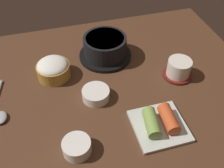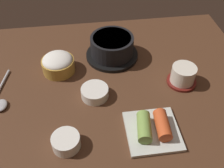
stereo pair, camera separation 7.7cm
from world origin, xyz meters
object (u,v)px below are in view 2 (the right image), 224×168
object	(u,v)px
side_bowl_near	(66,142)
banchan_cup_center	(95,92)
kimchi_plate	(153,128)
rice_bowl	(58,63)
spoon	(1,99)
stone_pot	(112,47)
tea_cup_with_saucer	(183,75)

from	to	relation	value
side_bowl_near	banchan_cup_center	bearing A→B (deg)	61.97
kimchi_plate	rice_bowl	bearing A→B (deg)	131.36
kimchi_plate	spoon	world-z (taller)	kimchi_plate
banchan_cup_center	stone_pot	bearing A→B (deg)	67.28
spoon	stone_pot	bearing A→B (deg)	24.85
tea_cup_with_saucer	banchan_cup_center	distance (cm)	27.89
stone_pot	side_bowl_near	size ratio (longest dim) A/B	2.52
rice_bowl	tea_cup_with_saucer	world-z (taller)	rice_bowl
side_bowl_near	kimchi_plate	bearing A→B (deg)	2.90
banchan_cup_center	spoon	world-z (taller)	banchan_cup_center
rice_bowl	banchan_cup_center	distance (cm)	17.03
side_bowl_near	spoon	bearing A→B (deg)	136.77
kimchi_plate	side_bowl_near	world-z (taller)	kimchi_plate
tea_cup_with_saucer	spoon	size ratio (longest dim) A/B	0.52
tea_cup_with_saucer	spoon	bearing A→B (deg)	-179.61
kimchi_plate	spoon	bearing A→B (deg)	157.97
tea_cup_with_saucer	kimchi_plate	distance (cm)	22.17
rice_bowl	banchan_cup_center	world-z (taller)	rice_bowl
spoon	side_bowl_near	bearing A→B (deg)	-43.23
tea_cup_with_saucer	banchan_cup_center	xyz separation A→B (cm)	(-27.76, -2.25, -1.36)
rice_bowl	side_bowl_near	size ratio (longest dim) A/B	1.47
banchan_cup_center	kimchi_plate	world-z (taller)	kimchi_plate
stone_pot	spoon	size ratio (longest dim) A/B	1.01
banchan_cup_center	kimchi_plate	bearing A→B (deg)	-47.13
stone_pot	kimchi_plate	world-z (taller)	stone_pot
stone_pot	rice_bowl	distance (cm)	19.22
spoon	rice_bowl	bearing A→B (deg)	33.34
tea_cup_with_saucer	banchan_cup_center	bearing A→B (deg)	-175.36
kimchi_plate	spoon	distance (cm)	45.13
stone_pot	tea_cup_with_saucer	xyz separation A→B (cm)	(20.09, -16.07, -0.90)
kimchi_plate	tea_cup_with_saucer	bearing A→B (deg)	51.46
tea_cup_with_saucer	kimchi_plate	world-z (taller)	tea_cup_with_saucer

